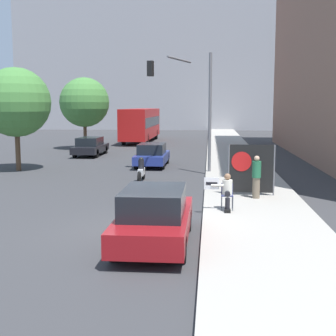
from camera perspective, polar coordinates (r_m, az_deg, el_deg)
The scene contains 14 objects.
ground_plane at distance 13.89m, azimuth -3.52°, elevation -7.80°, with size 160.00×160.00×0.00m, color #38383A.
sidewalk_curb at distance 28.51m, azimuth 8.42°, elevation 0.28°, with size 3.72×90.00×0.17m, color #A8A399.
building_backdrop_far at distance 76.82m, azimuth 2.16°, elevation 13.09°, with size 52.00×12.00×22.02m.
seated_protester at distance 15.93m, azimuth 7.15°, elevation -2.71°, with size 0.98×0.77×1.24m.
jogger_on_sidewalk at distance 18.11m, azimuth 10.73°, elevation -1.05°, with size 0.34×0.34×1.63m.
protest_banner at distance 18.66m, azimuth 10.07°, elevation -0.08°, with size 1.83×0.06×2.00m.
traffic_light_pole at distance 25.47m, azimuth 2.44°, elevation 9.25°, with size 3.57×3.33×6.26m.
parked_car_curbside at distance 12.48m, azimuth -1.68°, elevation -5.96°, with size 1.83×4.57×1.54m.
car_on_road_nearest at distance 28.54m, azimuth -1.95°, elevation 1.62°, with size 1.78×4.47×1.40m.
car_on_road_midblock at distance 35.07m, azimuth -9.45°, elevation 2.62°, with size 1.78×4.66×1.37m.
city_bus_on_road at distance 47.97m, azimuth -3.32°, elevation 5.51°, with size 2.52×12.06×3.35m.
motorcycle_on_road at distance 22.78m, azimuth -3.27°, elevation -0.36°, with size 0.28×2.05×1.21m.
street_tree_near_curb at distance 27.82m, azimuth -18.06°, elevation 7.61°, with size 3.90×3.90×5.82m.
street_tree_midblock at distance 40.31m, azimuth -10.15°, elevation 7.88°, with size 4.16×4.16×6.04m.
Camera 1 is at (2.04, -13.23, 3.69)m, focal length 50.00 mm.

